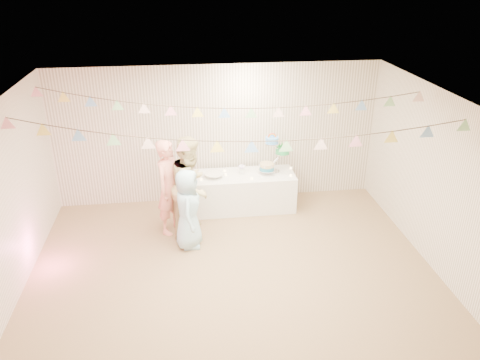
{
  "coord_description": "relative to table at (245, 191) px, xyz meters",
  "views": [
    {
      "loc": [
        -0.63,
        -5.69,
        4.21
      ],
      "look_at": [
        0.2,
        0.8,
        1.15
      ],
      "focal_mm": 35.0,
      "sensor_mm": 36.0,
      "label": 1
    }
  ],
  "objects": [
    {
      "name": "tealight_5",
      "position": [
        0.9,
        0.15,
        0.36
      ],
      "size": [
        0.04,
        0.04,
        0.03
      ],
      "primitive_type": "cylinder",
      "color": "#FFD88C",
      "rests_on": "table"
    },
    {
      "name": "back_wall",
      "position": [
        -0.44,
        0.48,
        0.96
      ],
      "size": [
        6.0,
        6.0,
        0.0
      ],
      "primitive_type": "plane",
      "color": "silver",
      "rests_on": "ground"
    },
    {
      "name": "tealight_1",
      "position": [
        -0.35,
        0.18,
        0.36
      ],
      "size": [
        0.04,
        0.04,
        0.03
      ],
      "primitive_type": "cylinder",
      "color": "#FFD88C",
      "rests_on": "table"
    },
    {
      "name": "cake_stand",
      "position": [
        0.55,
        0.05,
        0.76
      ],
      "size": [
        0.64,
        0.37,
        0.71
      ],
      "primitive_type": null,
      "color": "silver",
      "rests_on": "table"
    },
    {
      "name": "platter",
      "position": [
        -0.56,
        -0.05,
        0.42
      ],
      "size": [
        0.35,
        0.35,
        0.02
      ],
      "primitive_type": "cylinder",
      "color": "white",
      "rests_on": "table"
    },
    {
      "name": "table",
      "position": [
        0.0,
        0.0,
        0.0
      ],
      "size": [
        1.82,
        0.73,
        0.68
      ],
      "primitive_type": "cube",
      "color": "white",
      "rests_on": "floor"
    },
    {
      "name": "tealight_2",
      "position": [
        0.1,
        -0.22,
        0.36
      ],
      "size": [
        0.04,
        0.04,
        0.03
      ],
      "primitive_type": "cylinder",
      "color": "#FFD88C",
      "rests_on": "table"
    },
    {
      "name": "cake_bottom",
      "position": [
        0.4,
        -0.01,
        0.49
      ],
      "size": [
        0.31,
        0.31,
        0.15
      ],
      "primitive_type": null,
      "color": "teal",
      "rests_on": "cake_stand"
    },
    {
      "name": "person_child",
      "position": [
        -1.06,
        -1.16,
        0.32
      ],
      "size": [
        0.46,
        0.68,
        1.33
      ],
      "primitive_type": "imported",
      "rotation": [
        0.0,
        0.0,
        1.51
      ],
      "color": "#A3D2E7",
      "rests_on": "floor"
    },
    {
      "name": "left_wall",
      "position": [
        -3.44,
        -2.02,
        0.96
      ],
      "size": [
        5.0,
        5.0,
        0.0
      ],
      "primitive_type": "plane",
      "color": "silver",
      "rests_on": "ground"
    },
    {
      "name": "tealight_0",
      "position": [
        -0.8,
        -0.15,
        0.36
      ],
      "size": [
        0.04,
        0.04,
        0.03
      ],
      "primitive_type": "cylinder",
      "color": "#FFD88C",
      "rests_on": "table"
    },
    {
      "name": "cake_top_tier",
      "position": [
        0.49,
        0.02,
        1.03
      ],
      "size": [
        0.25,
        0.25,
        0.19
      ],
      "primitive_type": null,
      "color": "#4A96EA",
      "rests_on": "cake_stand"
    },
    {
      "name": "tealight_6",
      "position": [
        -0.35,
        0.01,
        0.36
      ],
      "size": [
        0.04,
        0.04,
        0.03
      ],
      "primitive_type": "cylinder",
      "color": "#FFD88C",
      "rests_on": "table"
    },
    {
      "name": "tealight_4",
      "position": [
        0.82,
        -0.18,
        0.36
      ],
      "size": [
        0.04,
        0.04,
        0.03
      ],
      "primitive_type": "cylinder",
      "color": "#FFD88C",
      "rests_on": "table"
    },
    {
      "name": "right_wall",
      "position": [
        2.56,
        -2.02,
        0.96
      ],
      "size": [
        5.0,
        5.0,
        0.0
      ],
      "primitive_type": "plane",
      "color": "silver",
      "rests_on": "ground"
    },
    {
      "name": "bunting_front",
      "position": [
        -0.44,
        -2.22,
        1.98
      ],
      "size": [
        5.6,
        0.9,
        0.36
      ],
      "primitive_type": null,
      "color": "#72A5E5",
      "rests_on": "ceiling"
    },
    {
      "name": "floor",
      "position": [
        -0.44,
        -2.02,
        -0.34
      ],
      "size": [
        6.0,
        6.0,
        0.0
      ],
      "primitive_type": "plane",
      "color": "#836547",
      "rests_on": "ground"
    },
    {
      "name": "person_adult_b",
      "position": [
        -0.99,
        -0.74,
        0.52
      ],
      "size": [
        0.93,
        1.02,
        1.72
      ],
      "primitive_type": "imported",
      "rotation": [
        0.0,
        0.0,
        1.16
      ],
      "color": "#CCB97D",
      "rests_on": "floor"
    },
    {
      "name": "tealight_3",
      "position": [
        0.35,
        0.22,
        0.36
      ],
      "size": [
        0.04,
        0.04,
        0.03
      ],
      "primitive_type": "cylinder",
      "color": "#FFD88C",
      "rests_on": "table"
    },
    {
      "name": "bunting_back",
      "position": [
        -0.44,
        -0.92,
        2.01
      ],
      "size": [
        5.6,
        1.1,
        0.4
      ],
      "primitive_type": null,
      "color": "pink",
      "rests_on": "ceiling"
    },
    {
      "name": "cake_middle",
      "position": [
        0.73,
        0.14,
        0.76
      ],
      "size": [
        0.27,
        0.27,
        0.22
      ],
      "primitive_type": null,
      "color": "green",
      "rests_on": "cake_stand"
    },
    {
      "name": "person_adult_a",
      "position": [
        -1.34,
        -0.65,
        0.48
      ],
      "size": [
        0.65,
        0.72,
        1.64
      ],
      "primitive_type": "imported",
      "rotation": [
        0.0,
        0.0,
        1.01
      ],
      "color": "#EF8D7D",
      "rests_on": "floor"
    },
    {
      "name": "ceiling",
      "position": [
        -0.44,
        -2.02,
        2.26
      ],
      "size": [
        6.0,
        6.0,
        0.0
      ],
      "primitive_type": "plane",
      "color": "white",
      "rests_on": "ground"
    },
    {
      "name": "posy",
      "position": [
        -0.04,
        0.05,
        0.49
      ],
      "size": [
        0.15,
        0.15,
        0.17
      ],
      "primitive_type": null,
      "color": "white",
      "rests_on": "table"
    },
    {
      "name": "front_wall",
      "position": [
        -0.44,
        -4.52,
        0.96
      ],
      "size": [
        6.0,
        6.0,
        0.0
      ],
      "primitive_type": "plane",
      "color": "silver",
      "rests_on": "ground"
    }
  ]
}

